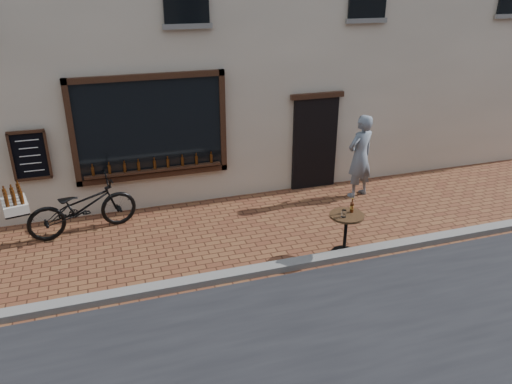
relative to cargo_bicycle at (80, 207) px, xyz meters
name	(u,v)px	position (x,y,z in m)	size (l,w,h in m)	color
ground	(293,274)	(3.48, -2.74, -0.57)	(90.00, 90.00, 0.00)	brown
kerb	(289,265)	(3.48, -2.54, -0.51)	(90.00, 0.25, 0.12)	slate
cargo_bicycle	(80,207)	(0.00, 0.00, 0.00)	(2.54, 1.18, 1.20)	black
bistro_table	(346,226)	(4.64, -2.39, 0.01)	(0.63, 0.63, 1.09)	black
pedestrian	(360,156)	(6.16, -0.09, 0.40)	(0.71, 0.47, 1.95)	slate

